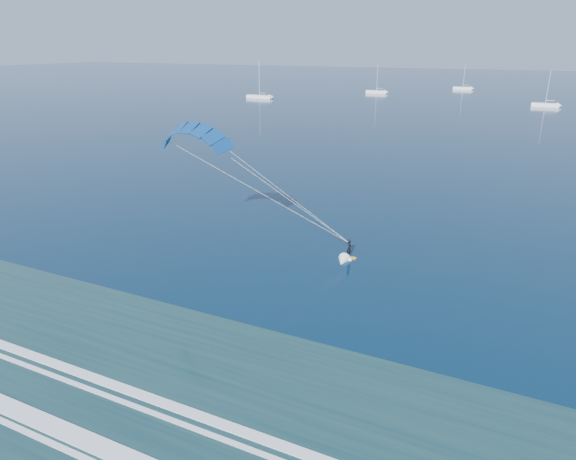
% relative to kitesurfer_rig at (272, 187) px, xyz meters
% --- Properties ---
extents(kitesurfer_rig, '(17.17, 9.52, 13.80)m').
position_rel_kitesurfer_rig_xyz_m(kitesurfer_rig, '(0.00, 0.00, 0.00)').
color(kitesurfer_rig, orange).
rests_on(kitesurfer_rig, ground).
extents(sailboat_0, '(10.07, 2.40, 13.50)m').
position_rel_kitesurfer_rig_xyz_m(sailboat_0, '(-75.23, 133.16, -6.34)').
color(sailboat_0, white).
rests_on(sailboat_0, ground).
extents(sailboat_1, '(8.41, 2.40, 11.59)m').
position_rel_kitesurfer_rig_xyz_m(sailboat_1, '(-42.11, 172.18, -6.35)').
color(sailboat_1, white).
rests_on(sailboat_1, ground).
extents(sailboat_2, '(8.11, 2.40, 11.02)m').
position_rel_kitesurfer_rig_xyz_m(sailboat_2, '(-13.14, 207.37, -6.36)').
color(sailboat_2, white).
rests_on(sailboat_2, ground).
extents(sailboat_3, '(8.13, 2.40, 11.36)m').
position_rel_kitesurfer_rig_xyz_m(sailboat_3, '(20.74, 149.22, -6.35)').
color(sailboat_3, white).
rests_on(sailboat_3, ground).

